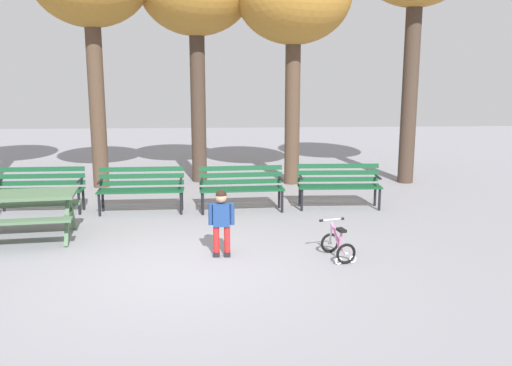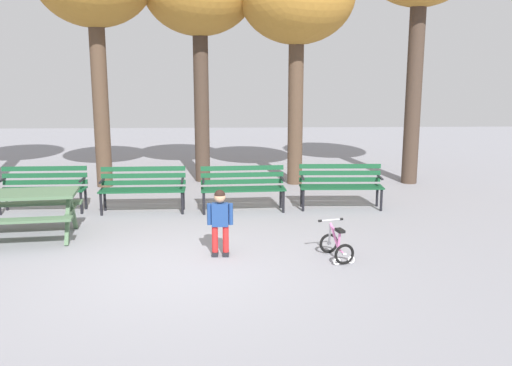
% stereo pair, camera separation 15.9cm
% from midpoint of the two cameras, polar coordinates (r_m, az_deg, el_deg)
% --- Properties ---
extents(ground, '(36.00, 36.00, 0.00)m').
position_cam_midpoint_polar(ground, '(7.98, -7.92, -8.50)').
color(ground, gray).
extents(picnic_table, '(1.95, 1.55, 0.79)m').
position_cam_midpoint_polar(picnic_table, '(9.78, -23.28, -1.96)').
color(picnic_table, '#4C6B4C').
rests_on(picnic_table, ground).
extents(park_bench_far_left, '(1.61, 0.49, 0.85)m').
position_cam_midpoint_polar(park_bench_far_left, '(11.51, -21.16, -0.27)').
color(park_bench_far_left, '#144728').
rests_on(park_bench_far_left, ground).
extents(park_bench_left, '(1.61, 0.50, 0.85)m').
position_cam_midpoint_polar(park_bench_left, '(10.97, -11.84, -0.28)').
color(park_bench_left, '#144728').
rests_on(park_bench_left, ground).
extents(park_bench_right, '(1.63, 0.56, 0.85)m').
position_cam_midpoint_polar(park_bench_right, '(10.86, -1.89, -0.15)').
color(park_bench_right, '#144728').
rests_on(park_bench_right, ground).
extents(park_bench_far_right, '(1.61, 0.49, 0.85)m').
position_cam_midpoint_polar(park_bench_far_right, '(11.19, 7.91, 0.09)').
color(park_bench_far_right, '#144728').
rests_on(park_bench_far_right, ground).
extents(child_standing, '(0.38, 0.17, 0.99)m').
position_cam_midpoint_polar(child_standing, '(8.26, -4.04, -3.51)').
color(child_standing, red).
rests_on(child_standing, ground).
extents(kids_bicycle, '(0.48, 0.62, 0.54)m').
position_cam_midpoint_polar(kids_bicycle, '(8.33, 7.68, -6.18)').
color(kids_bicycle, black).
rests_on(kids_bicycle, ground).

